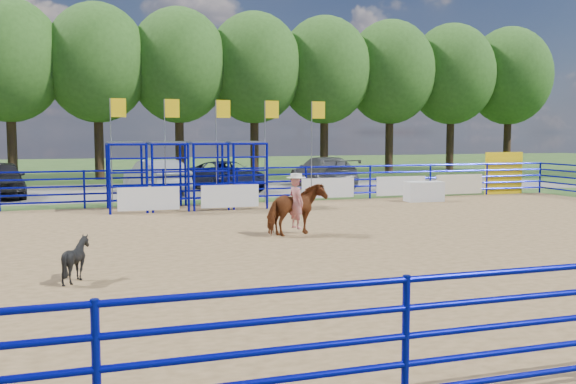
# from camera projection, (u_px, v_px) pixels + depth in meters

# --- Properties ---
(ground) EXTENTS (120.00, 120.00, 0.00)m
(ground) POSITION_uv_depth(u_px,v_px,m) (325.00, 243.00, 16.95)
(ground) COLOR #3C5C24
(ground) RESTS_ON ground
(arena_dirt) EXTENTS (30.00, 20.00, 0.02)m
(arena_dirt) POSITION_uv_depth(u_px,v_px,m) (325.00, 243.00, 16.95)
(arena_dirt) COLOR #9C7B4E
(arena_dirt) RESTS_ON ground
(gravel_strip) EXTENTS (40.00, 10.00, 0.01)m
(gravel_strip) POSITION_uv_depth(u_px,v_px,m) (206.00, 189.00, 33.06)
(gravel_strip) COLOR slate
(gravel_strip) RESTS_ON ground
(announcer_table) EXTENTS (1.61, 0.82, 0.84)m
(announcer_table) POSITION_uv_depth(u_px,v_px,m) (424.00, 191.00, 27.10)
(announcer_table) COLOR silver
(announcer_table) RESTS_ON arena_dirt
(horse_and_rider) EXTENTS (1.90, 1.31, 2.49)m
(horse_and_rider) POSITION_uv_depth(u_px,v_px,m) (296.00, 205.00, 18.10)
(horse_and_rider) COLOR brown
(horse_and_rider) RESTS_ON arena_dirt
(calf) EXTENTS (1.00, 0.95, 0.88)m
(calf) POSITION_uv_depth(u_px,v_px,m) (76.00, 259.00, 12.52)
(calf) COLOR black
(calf) RESTS_ON arena_dirt
(car_a) EXTENTS (2.59, 5.08, 1.65)m
(car_a) POSITION_uv_depth(u_px,v_px,m) (1.00, 179.00, 28.76)
(car_a) COLOR black
(car_a) RESTS_ON gravel_strip
(car_b) EXTENTS (2.87, 5.17, 1.61)m
(car_b) POSITION_uv_depth(u_px,v_px,m) (156.00, 177.00, 30.71)
(car_b) COLOR gray
(car_b) RESTS_ON gravel_strip
(car_c) EXTENTS (3.72, 5.72, 1.46)m
(car_c) POSITION_uv_depth(u_px,v_px,m) (226.00, 176.00, 32.42)
(car_c) COLOR black
(car_c) RESTS_ON gravel_strip
(car_d) EXTENTS (2.41, 5.70, 1.64)m
(car_d) POSITION_uv_depth(u_px,v_px,m) (323.00, 172.00, 33.98)
(car_d) COLOR #515053
(car_d) RESTS_ON gravel_strip
(perimeter_fence) EXTENTS (30.10, 20.10, 1.50)m
(perimeter_fence) POSITION_uv_depth(u_px,v_px,m) (325.00, 215.00, 16.88)
(perimeter_fence) COLOR #070B9E
(perimeter_fence) RESTS_ON ground
(chute_assembly) EXTENTS (19.32, 2.41, 4.20)m
(chute_assembly) POSITION_uv_depth(u_px,v_px,m) (196.00, 176.00, 24.63)
(chute_assembly) COLOR #070B9E
(chute_assembly) RESTS_ON ground
(treeline) EXTENTS (56.40, 6.40, 11.24)m
(treeline) POSITION_uv_depth(u_px,v_px,m) (178.00, 60.00, 40.89)
(treeline) COLOR #3F2B19
(treeline) RESTS_ON ground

